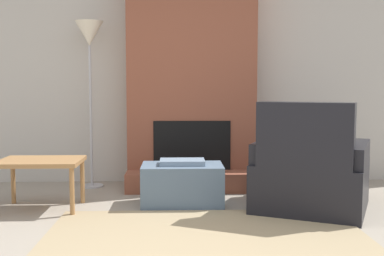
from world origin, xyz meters
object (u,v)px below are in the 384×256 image
(armchair, at_px, (310,178))
(side_table, at_px, (41,166))
(floor_lamp_left, at_px, (90,44))
(ottoman, at_px, (182,184))

(armchair, relative_size, side_table, 1.77)
(side_table, relative_size, floor_lamp_left, 0.40)
(ottoman, distance_m, armchair, 1.24)
(armchair, bearing_deg, side_table, 22.34)
(ottoman, height_order, floor_lamp_left, floor_lamp_left)
(floor_lamp_left, bearing_deg, armchair, -26.96)
(armchair, bearing_deg, floor_lamp_left, -2.00)
(side_table, bearing_deg, floor_lamp_left, 73.73)
(armchair, bearing_deg, ottoman, 12.84)
(side_table, distance_m, floor_lamp_left, 1.64)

